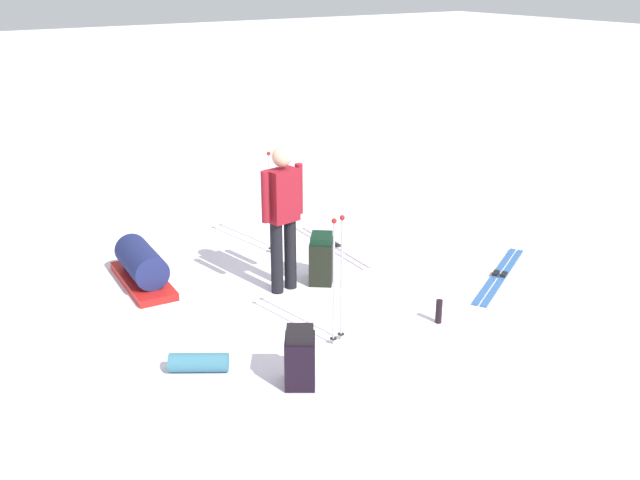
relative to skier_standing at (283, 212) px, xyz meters
The scene contains 11 objects.
ground_plane 1.06m from the skier_standing, 119.43° to the left, with size 80.00×80.00×0.00m, color white.
skier_standing is the anchor object (origin of this frame).
ski_pair_near 1.76m from the skier_standing, 146.86° to the right, with size 0.26×1.75×0.05m.
ski_pair_far 2.80m from the skier_standing, 155.20° to the left, with size 1.73×1.10×0.05m.
backpack_large_dark 0.83m from the skier_standing, behind, with size 0.44×0.46×0.59m.
backpack_bright 2.18m from the skier_standing, 63.36° to the left, with size 0.40×0.42×0.54m.
ski_poles_planted_near 1.41m from the skier_standing, 81.75° to the left, with size 0.19×0.11×1.33m.
ski_poles_planted_far 1.26m from the skier_standing, 115.02° to the right, with size 0.21×0.11×1.36m.
gear_sled 1.84m from the skier_standing, 38.71° to the right, with size 0.55×1.34×0.49m.
sleeping_mat_rolled 2.15m from the skier_standing, 35.51° to the left, with size 0.18×0.18×0.55m, color teal.
thermos_bottle 2.05m from the skier_standing, 120.00° to the left, with size 0.07×0.07×0.26m, color black.
Camera 1 is at (4.17, 6.34, 3.55)m, focal length 41.15 mm.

